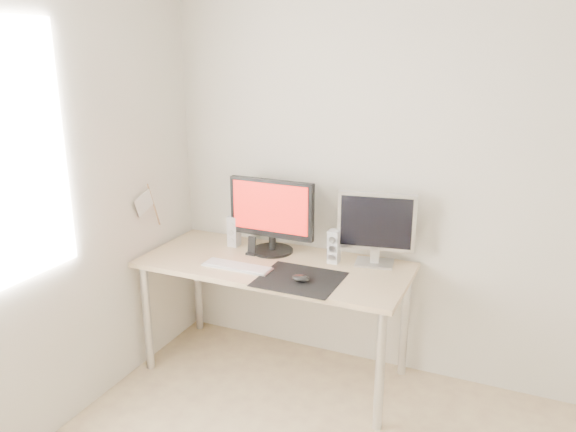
% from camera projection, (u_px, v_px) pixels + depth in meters
% --- Properties ---
extents(wall_back, '(3.50, 0.00, 3.50)m').
position_uv_depth(wall_back, '(451.00, 179.00, 3.16)').
color(wall_back, white).
rests_on(wall_back, ground).
extents(mousepad, '(0.45, 0.40, 0.00)m').
position_uv_depth(mousepad, '(299.00, 279.00, 3.10)').
color(mousepad, black).
rests_on(mousepad, desk).
extents(mouse, '(0.10, 0.06, 0.04)m').
position_uv_depth(mouse, '(301.00, 278.00, 3.06)').
color(mouse, black).
rests_on(mouse, mousepad).
extents(desk, '(1.60, 0.70, 0.73)m').
position_uv_depth(desk, '(274.00, 275.00, 3.37)').
color(desk, '#D1B587').
rests_on(desk, ground).
extents(main_monitor, '(0.55, 0.26, 0.47)m').
position_uv_depth(main_monitor, '(272.00, 213.00, 3.44)').
color(main_monitor, black).
rests_on(main_monitor, desk).
extents(second_monitor, '(0.45, 0.19, 0.43)m').
position_uv_depth(second_monitor, '(376.00, 225.00, 3.25)').
color(second_monitor, silver).
rests_on(second_monitor, desk).
extents(speaker_left, '(0.06, 0.08, 0.20)m').
position_uv_depth(speaker_left, '(234.00, 231.00, 3.60)').
color(speaker_left, silver).
rests_on(speaker_left, desk).
extents(speaker_right, '(0.06, 0.08, 0.20)m').
position_uv_depth(speaker_right, '(334.00, 247.00, 3.32)').
color(speaker_right, silver).
rests_on(speaker_right, desk).
extents(keyboard, '(0.42, 0.12, 0.02)m').
position_uv_depth(keyboard, '(237.00, 266.00, 3.27)').
color(keyboard, '#B1B0B3').
rests_on(keyboard, desk).
extents(phone_dock, '(0.06, 0.06, 0.12)m').
position_uv_depth(phone_dock, '(252.00, 249.00, 3.47)').
color(phone_dock, black).
rests_on(phone_dock, desk).
extents(pennant, '(0.01, 0.23, 0.29)m').
position_uv_depth(pennant, '(147.00, 203.00, 3.43)').
color(pennant, '#A57F54').
rests_on(pennant, wall_left).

